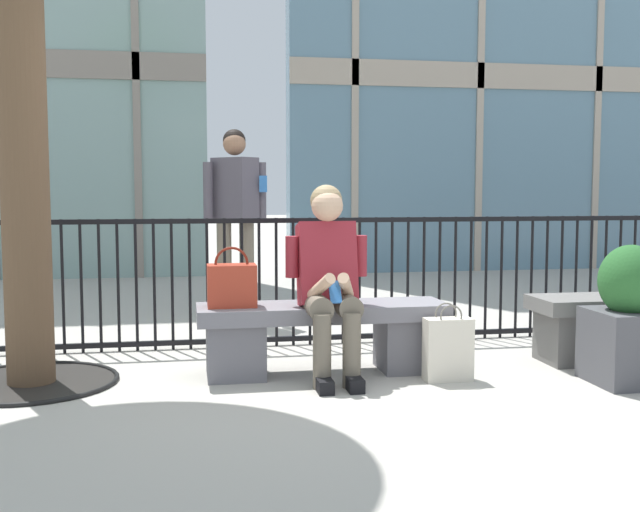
% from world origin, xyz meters
% --- Properties ---
extents(ground_plane, '(60.00, 60.00, 0.00)m').
position_xyz_m(ground_plane, '(0.00, 0.00, 0.00)').
color(ground_plane, '#B2ADA3').
extents(stone_bench, '(1.60, 0.44, 0.45)m').
position_xyz_m(stone_bench, '(0.00, 0.00, 0.27)').
color(stone_bench, slate).
rests_on(stone_bench, ground).
extents(seated_person_with_phone, '(0.52, 0.66, 1.21)m').
position_xyz_m(seated_person_with_phone, '(0.02, -0.13, 0.65)').
color(seated_person_with_phone, '#6B6051').
rests_on(seated_person_with_phone, ground).
extents(handbag_on_bench, '(0.30, 0.19, 0.38)m').
position_xyz_m(handbag_on_bench, '(-0.58, -0.01, 0.59)').
color(handbag_on_bench, '#B23823').
rests_on(handbag_on_bench, stone_bench).
extents(shopping_bag, '(0.29, 0.13, 0.48)m').
position_xyz_m(shopping_bag, '(0.73, -0.32, 0.20)').
color(shopping_bag, beige).
rests_on(shopping_bag, ground).
extents(bystander_at_railing, '(0.55, 0.43, 1.71)m').
position_xyz_m(bystander_at_railing, '(-0.43, 1.98, 1.00)').
color(bystander_at_railing, '#6B6051').
rests_on(bystander_at_railing, ground).
extents(plaza_railing, '(9.66, 0.04, 0.97)m').
position_xyz_m(plaza_railing, '(0.00, 0.90, 0.49)').
color(plaza_railing, black).
rests_on(plaza_railing, ground).
extents(planter, '(0.45, 0.45, 0.85)m').
position_xyz_m(planter, '(1.79, -0.58, 0.39)').
color(planter, '#4C4C51').
rests_on(planter, ground).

